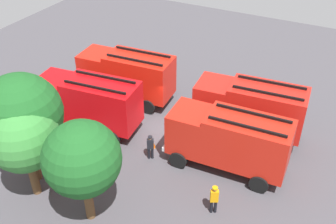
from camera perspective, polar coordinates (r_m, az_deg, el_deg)
The scene contains 13 objects.
ground_plane at distance 27.40m, azimuth 0.00°, elevation -2.42°, with size 47.34×47.34×0.00m, color #423F44.
fire_truck_0 at distance 26.33m, azimuth 11.64°, elevation 0.80°, with size 7.38×3.24×3.88m.
fire_truck_1 at distance 29.69m, azimuth -5.92°, elevation 5.49°, with size 7.36×3.18×3.88m.
fire_truck_2 at distance 23.31m, azimuth 8.74°, elevation -3.80°, with size 7.30×3.01×3.88m.
fire_truck_3 at distance 26.87m, azimuth -11.34°, elevation 1.59°, with size 7.42×3.37×3.88m.
firefighter_0 at distance 24.44m, azimuth -2.54°, elevation -4.91°, with size 0.48×0.42×1.70m.
firefighter_1 at distance 30.98m, azimuth 0.11°, elevation 4.43°, with size 0.41×0.48×1.69m.
firefighter_2 at distance 31.76m, azimuth -13.58°, elevation 4.22°, with size 0.28×0.44×1.70m.
firefighter_3 at distance 21.30m, azimuth 6.62°, elevation -12.17°, with size 0.48×0.41×1.82m.
tree_0 at distance 19.33m, azimuth -12.21°, elevation -6.61°, with size 3.81×3.81×5.91m.
tree_1 at distance 21.60m, azimuth -19.99°, elevation -3.42°, with size 3.74×3.74×5.80m.
tree_2 at distance 22.22m, azimuth -20.22°, elevation -0.26°, with size 4.37×4.37×6.77m.
traffic_cone_0 at distance 25.64m, azimuth -2.38°, elevation -4.40°, with size 0.51×0.51×0.73m, color #F2600C.
Camera 1 is at (-10.00, 19.53, 16.41)m, focal length 42.57 mm.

